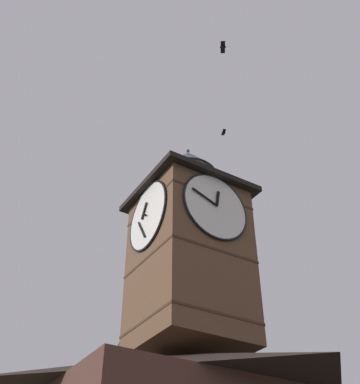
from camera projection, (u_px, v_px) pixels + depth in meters
clock_tower at (189, 251)px, 21.20m from camera, size 4.69×4.69×10.02m
flying_bird_high at (223, 47)px, 21.61m from camera, size 0.51×0.62×0.15m
flying_bird_low at (224, 133)px, 26.48m from camera, size 0.32×0.50×0.12m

